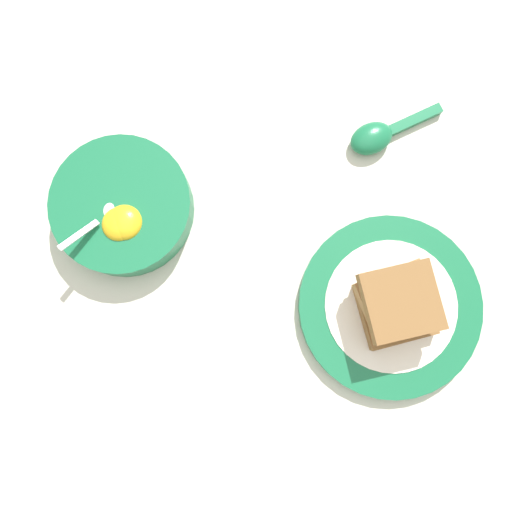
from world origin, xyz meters
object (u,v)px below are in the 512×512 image
object	(u,v)px
soup_spoon	(378,135)
toast_plate	(390,306)
toast_sandwich	(398,304)
egg_bowl	(123,207)

from	to	relation	value
soup_spoon	toast_plate	bearing A→B (deg)	-168.00
toast_plate	toast_sandwich	world-z (taller)	toast_sandwich
egg_bowl	toast_plate	size ratio (longest dim) A/B	0.76
toast_plate	soup_spoon	distance (m)	0.22
egg_bowl	toast_sandwich	size ratio (longest dim) A/B	1.50
egg_bowl	toast_sandwich	xyz separation A→B (m)	(-0.06, -0.34, 0.02)
toast_plate	soup_spoon	bearing A→B (deg)	12.00
toast_plate	toast_sandwich	distance (m)	0.04
toast_sandwich	soup_spoon	world-z (taller)	toast_sandwich
toast_sandwich	toast_plate	bearing A→B (deg)	-149.60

